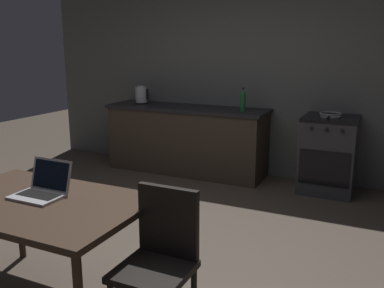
{
  "coord_description": "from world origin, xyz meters",
  "views": [
    {
      "loc": [
        1.8,
        -2.73,
        1.67
      ],
      "look_at": [
        0.16,
        0.72,
        0.77
      ],
      "focal_mm": 39.43,
      "sensor_mm": 36.0,
      "label": 1
    }
  ],
  "objects_px": {
    "frying_pan": "(330,115)",
    "dining_table": "(39,210)",
    "stove_oven": "(328,154)",
    "laptop": "(42,189)",
    "electric_kettle": "(141,95)",
    "bottle": "(243,100)",
    "chair": "(160,255)"
  },
  "relations": [
    {
      "from": "laptop",
      "to": "frying_pan",
      "type": "xyz_separation_m",
      "value": [
        1.38,
        2.98,
        0.15
      ]
    },
    {
      "from": "laptop",
      "to": "stove_oven",
      "type": "bearing_deg",
      "value": 53.5
    },
    {
      "from": "dining_table",
      "to": "electric_kettle",
      "type": "distance_m",
      "value": 3.31
    },
    {
      "from": "dining_table",
      "to": "electric_kettle",
      "type": "relative_size",
      "value": 5.52
    },
    {
      "from": "stove_oven",
      "to": "bottle",
      "type": "distance_m",
      "value": 1.19
    },
    {
      "from": "chair",
      "to": "bottle",
      "type": "relative_size",
      "value": 3.07
    },
    {
      "from": "bottle",
      "to": "stove_oven",
      "type": "bearing_deg",
      "value": 2.62
    },
    {
      "from": "frying_pan",
      "to": "dining_table",
      "type": "bearing_deg",
      "value": -113.81
    },
    {
      "from": "laptop",
      "to": "dining_table",
      "type": "bearing_deg",
      "value": -73.93
    },
    {
      "from": "stove_oven",
      "to": "laptop",
      "type": "xyz_separation_m",
      "value": [
        -1.39,
        -3.01,
        0.32
      ]
    },
    {
      "from": "frying_pan",
      "to": "electric_kettle",
      "type": "bearing_deg",
      "value": 179.34
    },
    {
      "from": "chair",
      "to": "laptop",
      "type": "height_order",
      "value": "laptop"
    },
    {
      "from": "electric_kettle",
      "to": "bottle",
      "type": "relative_size",
      "value": 0.85
    },
    {
      "from": "dining_table",
      "to": "frying_pan",
      "type": "bearing_deg",
      "value": 66.19
    },
    {
      "from": "laptop",
      "to": "bottle",
      "type": "bearing_deg",
      "value": 71.47
    },
    {
      "from": "electric_kettle",
      "to": "dining_table",
      "type": "bearing_deg",
      "value": -69.35
    },
    {
      "from": "dining_table",
      "to": "electric_kettle",
      "type": "height_order",
      "value": "electric_kettle"
    },
    {
      "from": "chair",
      "to": "frying_pan",
      "type": "bearing_deg",
      "value": 65.0
    },
    {
      "from": "stove_oven",
      "to": "bottle",
      "type": "relative_size",
      "value": 3.07
    },
    {
      "from": "dining_table",
      "to": "laptop",
      "type": "distance_m",
      "value": 0.14
    },
    {
      "from": "dining_table",
      "to": "stove_oven",
      "type": "bearing_deg",
      "value": 66.24
    },
    {
      "from": "stove_oven",
      "to": "laptop",
      "type": "bearing_deg",
      "value": -114.83
    },
    {
      "from": "laptop",
      "to": "bottle",
      "type": "distance_m",
      "value": 3.0
    },
    {
      "from": "dining_table",
      "to": "laptop",
      "type": "bearing_deg",
      "value": 117.75
    },
    {
      "from": "stove_oven",
      "to": "dining_table",
      "type": "distance_m",
      "value": 3.37
    },
    {
      "from": "chair",
      "to": "bottle",
      "type": "height_order",
      "value": "bottle"
    },
    {
      "from": "stove_oven",
      "to": "electric_kettle",
      "type": "height_order",
      "value": "electric_kettle"
    },
    {
      "from": "stove_oven",
      "to": "frying_pan",
      "type": "xyz_separation_m",
      "value": [
        -0.01,
        -0.03,
        0.47
      ]
    },
    {
      "from": "stove_oven",
      "to": "electric_kettle",
      "type": "distance_m",
      "value": 2.58
    },
    {
      "from": "laptop",
      "to": "frying_pan",
      "type": "height_order",
      "value": "laptop"
    },
    {
      "from": "bottle",
      "to": "frying_pan",
      "type": "relative_size",
      "value": 0.69
    },
    {
      "from": "electric_kettle",
      "to": "bottle",
      "type": "distance_m",
      "value": 1.48
    }
  ]
}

